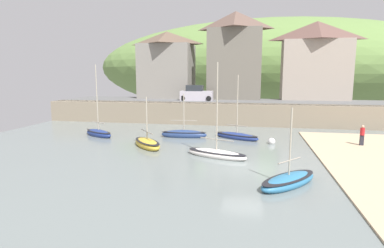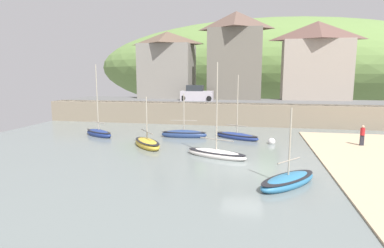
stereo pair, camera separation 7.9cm
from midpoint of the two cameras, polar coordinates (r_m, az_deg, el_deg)
name	(u,v)px [view 1 (the left image)]	position (r m, az deg, el deg)	size (l,w,h in m)	color
quay_seawall	(248,113)	(36.86, 10.03, 2.03)	(48.00, 9.40, 2.40)	gray
hillside_backdrop	(274,67)	(74.45, 14.52, 9.81)	(80.00, 44.00, 20.58)	olive
waterfront_building_left	(167,64)	(45.98, -4.56, 10.62)	(7.48, 6.15, 9.22)	gray
waterfront_building_centre	(235,55)	(44.46, 7.69, 12.20)	(7.30, 6.09, 11.61)	#6D685C
waterfront_building_right	(316,60)	(45.02, 21.28, 10.64)	(8.73, 4.42, 10.02)	#A6998B
motorboat_with_cabin	(289,181)	(17.41, 16.84, -9.71)	(3.73, 4.10, 4.21)	teal
fishing_boat_green	(216,153)	(22.20, 4.32, -5.30)	(4.66, 2.75, 6.65)	white
sailboat_tall_mast	(184,134)	(29.01, -1.54, -1.83)	(4.24, 1.32, 4.18)	navy
dinghy_open_wooden	(237,136)	(28.67, 7.97, -2.12)	(4.36, 3.06, 5.81)	navy
sailboat_nearest_shore	(99,133)	(30.80, -16.52, -1.55)	(3.70, 2.77, 6.75)	navy
rowboat_small_beached	(147,143)	(25.43, -8.13, -3.49)	(3.60, 3.95, 4.15)	gold
parked_car_near_slipway	(196,94)	(40.52, 0.72, 5.40)	(4.15, 1.83, 1.95)	#B9B2BF
person_near_water	(362,134)	(28.53, 28.19, -1.65)	(0.34, 0.34, 1.62)	#282833
mooring_buoy	(272,142)	(27.11, 14.02, -3.08)	(0.61, 0.61, 0.61)	silver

